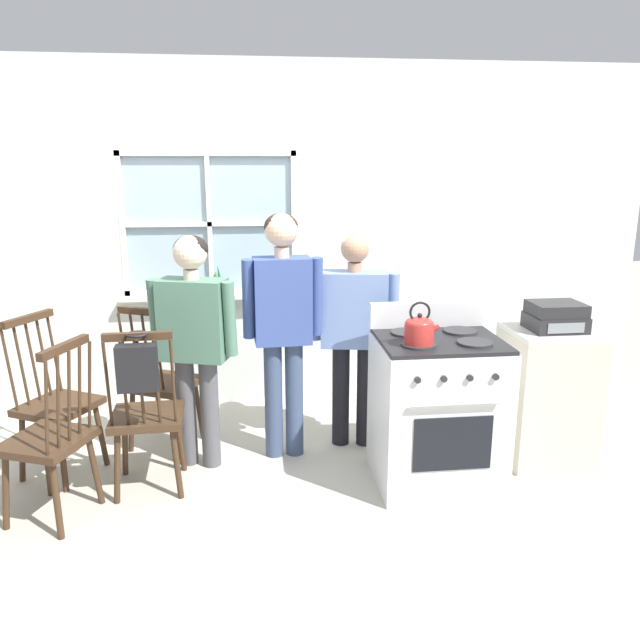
{
  "coord_description": "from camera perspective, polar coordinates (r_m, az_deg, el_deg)",
  "views": [
    {
      "loc": [
        -0.06,
        -3.56,
        1.95
      ],
      "look_at": [
        0.37,
        0.14,
        1.0
      ],
      "focal_mm": 35.0,
      "sensor_mm": 36.0,
      "label": 1
    }
  ],
  "objects": [
    {
      "name": "handbag",
      "position": [
        3.56,
        -16.37,
        -4.11
      ],
      "size": [
        0.22,
        0.19,
        0.31
      ],
      "color": "black",
      "rests_on": "chair_by_window"
    },
    {
      "name": "stove",
      "position": [
        3.93,
        10.59,
        -8.02
      ],
      "size": [
        0.74,
        0.68,
        1.08
      ],
      "color": "silver",
      "rests_on": "ground_plane"
    },
    {
      "name": "potted_plant",
      "position": [
        4.97,
        -9.42,
        3.01
      ],
      "size": [
        0.15,
        0.15,
        0.25
      ],
      "color": "#42474C",
      "rests_on": "wall_back"
    },
    {
      "name": "side_counter",
      "position": [
        4.42,
        20.01,
        -6.42
      ],
      "size": [
        0.55,
        0.5,
        0.9
      ],
      "color": "beige",
      "rests_on": "ground_plane"
    },
    {
      "name": "person_teen_center",
      "position": [
        4.05,
        -3.44,
        0.67
      ],
      "size": [
        0.52,
        0.24,
        1.64
      ],
      "rotation": [
        0.0,
        0.0,
        0.06
      ],
      "color": "#384766",
      "rests_on": "ground_plane"
    },
    {
      "name": "ground_plane",
      "position": [
        4.06,
        -5.07,
        -14.43
      ],
      "size": [
        16.0,
        16.0,
        0.0
      ],
      "primitive_type": "plane",
      "color": "#B2AD9E"
    },
    {
      "name": "chair_near_stove",
      "position": [
        3.78,
        -23.39,
        -10.09
      ],
      "size": [
        0.53,
        0.54,
        1.03
      ],
      "rotation": [
        0.0,
        0.0,
        -1.95
      ],
      "color": "#3D2819",
      "rests_on": "ground_plane"
    },
    {
      "name": "wall_back",
      "position": [
        5.0,
        -5.63,
        7.24
      ],
      "size": [
        6.4,
        0.16,
        2.7
      ],
      "color": "silver",
      "rests_on": "ground_plane"
    },
    {
      "name": "kettle",
      "position": [
        3.59,
        9.07,
        -0.83
      ],
      "size": [
        0.21,
        0.17,
        0.25
      ],
      "color": "red",
      "rests_on": "stove"
    },
    {
      "name": "person_elderly_left",
      "position": [
        4.0,
        -11.45,
        -0.83
      ],
      "size": [
        0.57,
        0.32,
        1.52
      ],
      "rotation": [
        0.0,
        0.0,
        -0.29
      ],
      "color": "#4C4C51",
      "rests_on": "ground_plane"
    },
    {
      "name": "chair_by_window",
      "position": [
        3.91,
        -15.55,
        -8.58
      ],
      "size": [
        0.44,
        0.42,
        1.03
      ],
      "rotation": [
        0.0,
        0.0,
        -3.1
      ],
      "color": "#3D2819",
      "rests_on": "ground_plane"
    },
    {
      "name": "chair_center_cluster",
      "position": [
        4.45,
        -14.24,
        -5.68
      ],
      "size": [
        0.55,
        0.54,
        1.03
      ],
      "rotation": [
        0.0,
        0.0,
        2.69
      ],
      "color": "#3D2819",
      "rests_on": "ground_plane"
    },
    {
      "name": "person_adult_right",
      "position": [
        4.23,
        3.13,
        -0.12
      ],
      "size": [
        0.61,
        0.28,
        1.49
      ],
      "rotation": [
        0.0,
        0.0,
        -0.17
      ],
      "color": "black",
      "rests_on": "ground_plane"
    },
    {
      "name": "stereo",
      "position": [
        4.25,
        20.75,
        0.28
      ],
      "size": [
        0.34,
        0.29,
        0.18
      ],
      "color": "#232326",
      "rests_on": "side_counter"
    },
    {
      "name": "chair_near_wall",
      "position": [
        4.29,
        -23.02,
        -7.15
      ],
      "size": [
        0.55,
        0.56,
        1.03
      ],
      "rotation": [
        0.0,
        0.0,
        1.08
      ],
      "color": "#3D2819",
      "rests_on": "ground_plane"
    }
  ]
}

